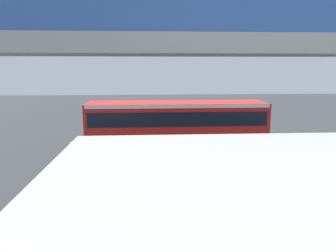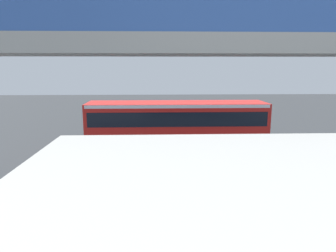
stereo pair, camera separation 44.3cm
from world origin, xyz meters
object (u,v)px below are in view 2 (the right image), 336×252
at_px(bicycle_red, 336,159).
at_px(traffic_sign, 220,114).
at_px(pedestrian, 88,126).
at_px(city_bus, 177,122).

xyz_separation_m(bicycle_red, traffic_sign, (5.15, -6.85, 1.52)).
relative_size(pedestrian, traffic_sign, 0.64).
xyz_separation_m(city_bus, pedestrian, (6.68, -4.00, -1.00)).
distance_m(bicycle_red, traffic_sign, 8.71).
relative_size(bicycle_red, pedestrian, 0.99).
bearing_deg(city_bus, traffic_sign, -137.40).
distance_m(bicycle_red, pedestrian, 17.15).
relative_size(city_bus, traffic_sign, 4.12).
xyz_separation_m(city_bus, traffic_sign, (-3.55, -3.26, 0.01)).
bearing_deg(pedestrian, city_bus, 149.10).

